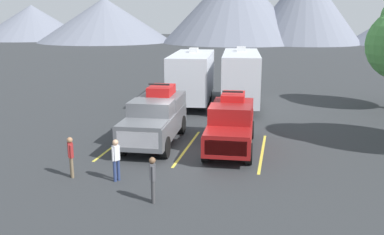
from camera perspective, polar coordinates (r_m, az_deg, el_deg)
The scene contains 12 objects.
ground_plane at distance 18.81m, azimuth -1.15°, elevation -4.80°, with size 240.00×240.00×0.00m, color #2D3033.
pickup_truck_a at distance 20.10m, azimuth -4.98°, elevation 0.08°, with size 2.46×5.84×2.73m.
pickup_truck_b at distance 19.29m, azimuth 5.32°, elevation -0.78°, with size 2.34×5.66×2.53m.
lot_stripe_a at distance 20.53m, azimuth -10.05°, elevation -3.41°, with size 0.12×5.50×0.01m, color gold.
lot_stripe_b at distance 19.52m, azimuth -0.63°, elevation -4.09°, with size 0.12×5.50×0.01m, color gold.
lot_stripe_c at distance 19.08m, azimuth 9.53°, elevation -4.71°, with size 0.12×5.50×0.01m, color gold.
camper_trailer_a at distance 28.77m, azimuth 0.01°, elevation 5.75°, with size 3.31×8.57×3.78m.
camper_trailer_b at distance 28.16m, azimuth 6.64°, elevation 5.62°, with size 3.07×8.71×3.91m.
person_a at distance 15.66m, azimuth -10.30°, elevation -5.35°, with size 0.28×0.32×1.59m.
person_b at distance 16.41m, azimuth -16.17°, elevation -4.83°, with size 0.29×0.30×1.57m.
person_c at distance 13.75m, azimuth -5.37°, elevation -8.01°, with size 0.26×0.32×1.56m.
mountain_ridge at distance 97.61m, azimuth 14.25°, elevation 13.68°, with size 150.35×37.51×16.87m.
Camera 1 is at (4.16, -17.35, 5.97)m, focal length 39.20 mm.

